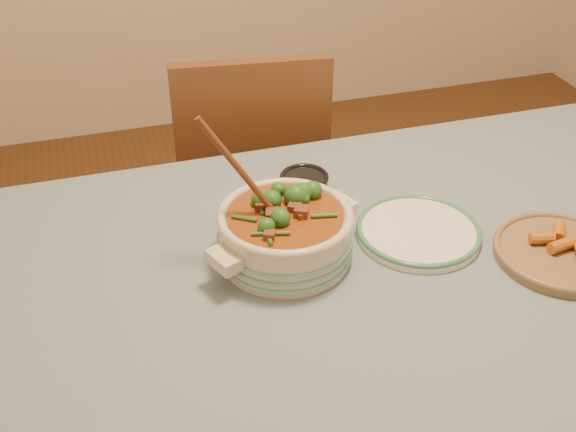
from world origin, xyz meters
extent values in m
cube|color=brown|center=(0.00, 0.00, 0.72)|extent=(1.60, 1.00, 0.05)
cube|color=slate|center=(0.00, 0.00, 0.75)|extent=(1.68, 1.08, 0.01)
cylinder|color=brown|center=(-0.73, 0.43, 0.35)|extent=(0.07, 0.07, 0.70)
cylinder|color=brown|center=(0.73, 0.43, 0.35)|extent=(0.07, 0.07, 0.70)
cylinder|color=beige|center=(-0.24, 0.10, 0.81)|extent=(0.34, 0.34, 0.10)
torus|color=beige|center=(-0.24, 0.10, 0.86)|extent=(0.27, 0.27, 0.02)
cube|color=beige|center=(-0.10, 0.16, 0.82)|extent=(0.06, 0.08, 0.03)
cube|color=beige|center=(-0.37, 0.04, 0.82)|extent=(0.06, 0.08, 0.03)
cylinder|color=brown|center=(-0.24, 0.10, 0.85)|extent=(0.23, 0.23, 0.02)
cylinder|color=white|center=(0.05, 0.09, 0.76)|extent=(0.29, 0.29, 0.02)
torus|color=#3B835B|center=(0.05, 0.09, 0.77)|extent=(0.26, 0.26, 0.01)
cylinder|color=black|center=(-0.13, 0.30, 0.78)|extent=(0.12, 0.12, 0.05)
torus|color=black|center=(-0.13, 0.30, 0.81)|extent=(0.11, 0.11, 0.01)
cylinder|color=black|center=(-0.13, 0.30, 0.80)|extent=(0.09, 0.09, 0.01)
cylinder|color=olive|center=(0.29, -0.06, 0.77)|extent=(0.32, 0.32, 0.02)
torus|color=olive|center=(0.29, -0.06, 0.77)|extent=(0.27, 0.27, 0.01)
cube|color=brown|center=(-0.12, 0.91, 0.46)|extent=(0.48, 0.48, 0.04)
cube|color=brown|center=(-0.14, 0.72, 0.69)|extent=(0.43, 0.10, 0.46)
cylinder|color=brown|center=(0.09, 1.07, 0.23)|extent=(0.04, 0.04, 0.46)
cylinder|color=brown|center=(-0.28, 1.11, 0.23)|extent=(0.04, 0.04, 0.46)
cylinder|color=brown|center=(0.04, 0.70, 0.23)|extent=(0.04, 0.04, 0.46)
cylinder|color=brown|center=(-0.32, 0.75, 0.23)|extent=(0.04, 0.04, 0.46)
camera|label=1|loc=(-0.56, -1.00, 1.63)|focal=45.00mm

